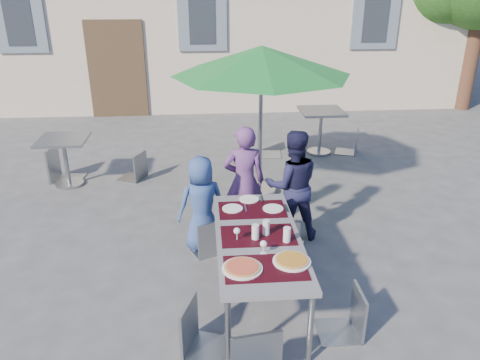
{
  "coord_description": "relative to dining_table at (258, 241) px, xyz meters",
  "views": [
    {
      "loc": [
        -0.04,
        -3.64,
        3.0
      ],
      "look_at": [
        0.34,
        1.13,
        0.95
      ],
      "focal_mm": 35.0,
      "sensor_mm": 36.0,
      "label": 1
    }
  ],
  "objects": [
    {
      "name": "ground",
      "position": [
        -0.44,
        -0.23,
        -0.7
      ],
      "size": [
        90.0,
        90.0,
        0.0
      ],
      "primitive_type": "plane",
      "color": "#464649",
      "rests_on": "ground"
    },
    {
      "name": "dining_table",
      "position": [
        0.0,
        0.0,
        0.0
      ],
      "size": [
        0.8,
        1.85,
        0.76
      ],
      "color": "#4E4E53",
      "rests_on": "ground"
    },
    {
      "name": "pizza_near_left",
      "position": [
        -0.2,
        -0.55,
        0.07
      ],
      "size": [
        0.35,
        0.35,
        0.03
      ],
      "color": "white",
      "rests_on": "dining_table"
    },
    {
      "name": "pizza_near_right",
      "position": [
        0.24,
        -0.48,
        0.07
      ],
      "size": [
        0.33,
        0.33,
        0.03
      ],
      "color": "white",
      "rests_on": "dining_table"
    },
    {
      "name": "glassware",
      "position": [
        0.06,
        -0.09,
        0.13
      ],
      "size": [
        0.53,
        0.4,
        0.15
      ],
      "color": "silver",
      "rests_on": "dining_table"
    },
    {
      "name": "place_settings",
      "position": [
        0.01,
        0.64,
        0.06
      ],
      "size": [
        0.69,
        0.47,
        0.01
      ],
      "color": "white",
      "rests_on": "dining_table"
    },
    {
      "name": "child_0",
      "position": [
        -0.54,
        1.08,
        -0.11
      ],
      "size": [
        0.66,
        0.53,
        1.17
      ],
      "primitive_type": "imported",
      "rotation": [
        0.0,
        0.0,
        3.46
      ],
      "color": "#2F4882",
      "rests_on": "ground"
    },
    {
      "name": "child_1",
      "position": [
        -0.01,
        1.41,
        0.01
      ],
      "size": [
        0.52,
        0.35,
        1.42
      ],
      "primitive_type": "imported",
      "rotation": [
        0.0,
        0.0,
        3.12
      ],
      "color": "#5F3670",
      "rests_on": "ground"
    },
    {
      "name": "child_2",
      "position": [
        0.57,
        1.27,
        0.0
      ],
      "size": [
        0.68,
        0.4,
        1.4
      ],
      "primitive_type": "imported",
      "rotation": [
        0.0,
        0.0,
        3.15
      ],
      "color": "#1A1A39",
      "rests_on": "ground"
    },
    {
      "name": "chair_0",
      "position": [
        -0.46,
        0.93,
        -0.2
      ],
      "size": [
        0.5,
        0.5,
        0.86
      ],
      "color": "#94999F",
      "rests_on": "ground"
    },
    {
      "name": "chair_1",
      "position": [
        0.15,
        0.87,
        -0.12
      ],
      "size": [
        0.54,
        0.54,
        0.98
      ],
      "color": "gray",
      "rests_on": "ground"
    },
    {
      "name": "chair_2",
      "position": [
        0.42,
        0.89,
        -0.16
      ],
      "size": [
        0.53,
        0.53,
        0.92
      ],
      "color": "#91959C",
      "rests_on": "ground"
    },
    {
      "name": "chair_3",
      "position": [
        -0.58,
        -0.63,
        -0.19
      ],
      "size": [
        0.5,
        0.5,
        0.88
      ],
      "color": "#91989C",
      "rests_on": "ground"
    },
    {
      "name": "chair_4",
      "position": [
        0.77,
        -0.53,
        -0.21
      ],
      "size": [
        0.38,
        0.38,
        0.85
      ],
      "color": "#90959B",
      "rests_on": "ground"
    },
    {
      "name": "chair_5",
      "position": [
        -0.11,
        -1.16,
        -0.14
      ],
      "size": [
        0.48,
        0.48,
        0.94
      ],
      "color": "gray",
      "rests_on": "ground"
    },
    {
      "name": "patio_umbrella",
      "position": [
        0.33,
        2.58,
        1.28
      ],
      "size": [
        2.51,
        2.51,
        2.19
      ],
      "color": "#A1A3A8",
      "rests_on": "ground"
    },
    {
      "name": "cafe_table_0",
      "position": [
        -2.64,
        3.14,
        -0.16
      ],
      "size": [
        0.72,
        0.72,
        0.78
      ],
      "color": "#A1A3A8",
      "rests_on": "ground"
    },
    {
      "name": "bg_chair_l_0",
      "position": [
        -2.82,
        3.37,
        -0.09
      ],
      "size": [
        0.51,
        0.51,
        1.03
      ],
      "color": "gray",
      "rests_on": "ground"
    },
    {
      "name": "bg_chair_r_0",
      "position": [
        -1.61,
        3.31,
        -0.21
      ],
      "size": [
        0.5,
        0.5,
        0.85
      ],
      "color": "gray",
      "rests_on": "ground"
    },
    {
      "name": "cafe_table_1",
      "position": [
        1.66,
        4.29,
        -0.1
      ],
      "size": [
        0.77,
        0.77,
        0.83
      ],
      "color": "#A1A3A8",
      "rests_on": "ground"
    },
    {
      "name": "bg_chair_l_1",
      "position": [
        0.62,
        4.27,
        -0.13
      ],
      "size": [
        0.47,
        0.47,
        0.96
      ],
      "color": "gray",
      "rests_on": "ground"
    },
    {
      "name": "bg_chair_r_1",
      "position": [
        2.26,
        4.25,
        -0.2
      ],
      "size": [
        0.5,
        0.5,
        0.86
      ],
      "color": "#90969B",
      "rests_on": "ground"
    }
  ]
}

